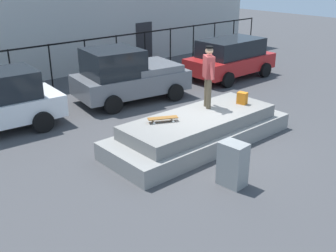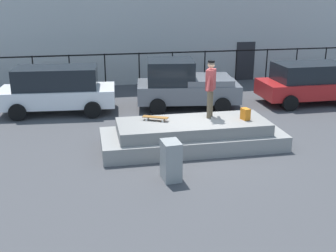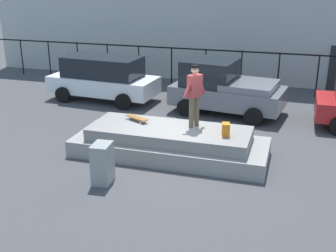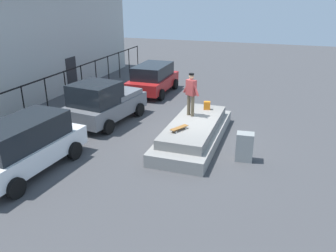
{
  "view_description": "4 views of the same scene",
  "coord_description": "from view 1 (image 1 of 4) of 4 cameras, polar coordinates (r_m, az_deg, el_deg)",
  "views": [
    {
      "loc": [
        -7.72,
        -7.35,
        4.71
      ],
      "look_at": [
        -0.7,
        0.65,
        0.43
      ],
      "focal_mm": 43.14,
      "sensor_mm": 36.0,
      "label": 1
    },
    {
      "loc": [
        -3.26,
        -11.92,
        4.74
      ],
      "look_at": [
        -0.69,
        1.16,
        0.31
      ],
      "focal_mm": 45.0,
      "sensor_mm": 36.0,
      "label": 2
    },
    {
      "loc": [
        3.13,
        -11.06,
        5.03
      ],
      "look_at": [
        -0.63,
        1.27,
        0.38
      ],
      "focal_mm": 45.84,
      "sensor_mm": 36.0,
      "label": 3
    },
    {
      "loc": [
        -12.55,
        -3.18,
        5.61
      ],
      "look_at": [
        -0.21,
        1.01,
        0.51
      ],
      "focal_mm": 36.51,
      "sensor_mm": 36.0,
      "label": 4
    }
  ],
  "objects": [
    {
      "name": "fence_row",
      "position": [
        17.22,
        -13.93,
        9.55
      ],
      "size": [
        24.06,
        0.06,
        1.8
      ],
      "color": "black",
      "rests_on": "ground_plane"
    },
    {
      "name": "backpack",
      "position": [
        12.2,
        10.44,
        3.89
      ],
      "size": [
        0.26,
        0.32,
        0.36
      ],
      "primitive_type": "cube",
      "rotation": [
        0.0,
        0.0,
        4.95
      ],
      "color": "orange",
      "rests_on": "concrete_ledge"
    },
    {
      "name": "skateboarder",
      "position": [
        11.52,
        5.74,
        7.49
      ],
      "size": [
        0.52,
        0.81,
        1.78
      ],
      "color": "brown",
      "rests_on": "concrete_ledge"
    },
    {
      "name": "ground_plane",
      "position": [
        11.65,
        4.7,
        -2.0
      ],
      "size": [
        60.0,
        60.0,
        0.0
      ],
      "primitive_type": "plane",
      "color": "#424244"
    },
    {
      "name": "skateboard",
      "position": [
        10.63,
        -0.74,
        1.11
      ],
      "size": [
        0.8,
        0.54,
        0.12
      ],
      "color": "brown",
      "rests_on": "concrete_ledge"
    },
    {
      "name": "car_red_hatchback_far",
      "position": [
        18.16,
        8.82,
        9.56
      ],
      "size": [
        4.07,
        2.19,
        1.7
      ],
      "color": "#B21E1E",
      "rests_on": "ground_plane"
    },
    {
      "name": "utility_box",
      "position": [
        9.24,
        9.13,
        -5.35
      ],
      "size": [
        0.49,
        0.63,
        1.04
      ],
      "primitive_type": "cube",
      "rotation": [
        0.0,
        0.0,
        0.08
      ],
      "color": "gray",
      "rests_on": "ground_plane"
    },
    {
      "name": "concrete_ledge",
      "position": [
        11.34,
        4.49,
        -0.61
      ],
      "size": [
        5.59,
        2.09,
        0.83
      ],
      "color": "gray",
      "rests_on": "ground_plane"
    },
    {
      "name": "warehouse_building",
      "position": [
        21.84,
        -21.3,
        15.91
      ],
      "size": [
        25.41,
        8.47,
        5.91
      ],
      "color": "#B2B2AD",
      "rests_on": "ground_plane"
    },
    {
      "name": "car_grey_pickup_mid",
      "position": [
        14.87,
        -5.76,
        7.17
      ],
      "size": [
        4.32,
        2.66,
        1.96
      ],
      "color": "slate",
      "rests_on": "ground_plane"
    }
  ]
}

